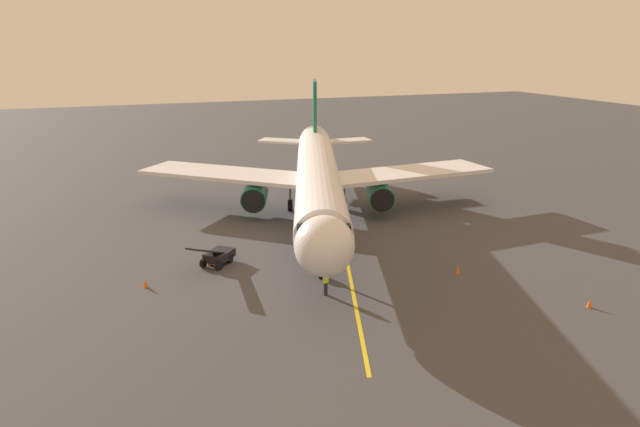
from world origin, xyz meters
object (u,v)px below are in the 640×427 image
(airplane, at_px, (318,176))
(safety_cone_nose_right, at_px, (458,270))
(ground_crew_marshaller, at_px, (326,282))
(safety_cone_nose_left, at_px, (589,303))
(safety_cone_wing_port, at_px, (145,283))
(safety_cone_wing_starboard, at_px, (210,261))
(belt_loader_near_nose, at_px, (217,255))

(airplane, xyz_separation_m, safety_cone_nose_right, (-4.76, 15.55, -3.73))
(ground_crew_marshaller, bearing_deg, airplane, -108.49)
(safety_cone_nose_left, relative_size, safety_cone_nose_right, 1.00)
(ground_crew_marshaller, height_order, safety_cone_wing_port, ground_crew_marshaller)
(airplane, relative_size, safety_cone_wing_port, 71.18)
(safety_cone_nose_right, relative_size, safety_cone_wing_starboard, 1.00)
(airplane, xyz_separation_m, belt_loader_near_nose, (10.78, 8.00, -3.29))
(safety_cone_nose_right, height_order, safety_cone_wing_port, same)
(belt_loader_near_nose, distance_m, safety_cone_wing_port, 5.73)
(ground_crew_marshaller, xyz_separation_m, safety_cone_wing_port, (10.77, -5.32, -0.61))
(ground_crew_marshaller, xyz_separation_m, safety_cone_wing_starboard, (6.09, -7.76, -0.61))
(ground_crew_marshaller, distance_m, belt_loader_near_nose, 9.44)
(safety_cone_nose_left, relative_size, safety_cone_wing_starboard, 1.00)
(belt_loader_near_nose, bearing_deg, airplane, -143.40)
(safety_cone_wing_port, bearing_deg, airplane, -147.17)
(safety_cone_wing_starboard, bearing_deg, airplane, -145.16)
(safety_cone_nose_left, distance_m, safety_cone_wing_starboard, 25.53)
(safety_cone_nose_left, height_order, safety_cone_wing_starboard, same)
(airplane, bearing_deg, safety_cone_wing_port, 32.83)
(ground_crew_marshaller, distance_m, safety_cone_wing_starboard, 9.88)
(ground_crew_marshaller, relative_size, safety_cone_wing_starboard, 3.11)
(safety_cone_nose_left, height_order, safety_cone_nose_right, same)
(airplane, xyz_separation_m, safety_cone_nose_left, (-9.27, 22.98, -3.73))
(safety_cone_nose_right, distance_m, safety_cone_wing_starboard, 17.82)
(ground_crew_marshaller, distance_m, safety_cone_wing_port, 12.03)
(safety_cone_nose_right, height_order, safety_cone_wing_starboard, same)
(ground_crew_marshaller, bearing_deg, safety_cone_wing_port, -26.28)
(safety_cone_nose_left, xyz_separation_m, safety_cone_wing_starboard, (20.59, -15.09, 0.00))
(ground_crew_marshaller, relative_size, belt_loader_near_nose, 0.41)
(safety_cone_nose_left, relative_size, safety_cone_wing_port, 1.00)
(ground_crew_marshaller, height_order, safety_cone_wing_starboard, ground_crew_marshaller)
(safety_cone_nose_right, xyz_separation_m, safety_cone_wing_starboard, (16.08, -7.67, 0.00))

